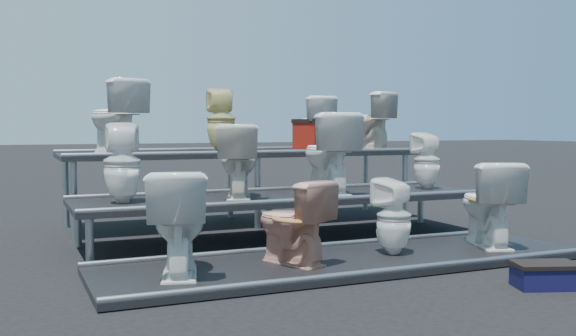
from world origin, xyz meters
name	(u,v)px	position (x,y,z in m)	size (l,w,h in m)	color
ground	(286,240)	(0.00, 0.00, 0.00)	(80.00, 80.00, 0.00)	black
tier_front	(349,262)	(0.00, -1.30, 0.03)	(4.20, 1.20, 0.06)	black
tier_mid	(286,218)	(0.00, 0.00, 0.23)	(4.20, 1.20, 0.46)	black
tier_back	(243,187)	(0.00, 1.30, 0.43)	(4.20, 1.20, 0.86)	black
toilet_0	(178,222)	(-1.44, -1.30, 0.45)	(0.44, 0.76, 0.78)	white
toilet_1	(292,222)	(-0.51, -1.30, 0.40)	(0.38, 0.66, 0.67)	tan
toilet_2	(394,216)	(0.44, -1.30, 0.39)	(0.30, 0.30, 0.66)	white
toilet_3	(488,204)	(1.46, -1.30, 0.45)	(0.44, 0.76, 0.78)	white
toilet_4	(122,163)	(-1.63, 0.00, 0.83)	(0.33, 0.34, 0.74)	white
toilet_5	(238,161)	(-0.52, 0.00, 0.82)	(0.40, 0.70, 0.72)	silver
toilet_6	(328,153)	(0.47, 0.00, 0.88)	(0.47, 0.82, 0.84)	white
toilet_7	(427,161)	(1.72, 0.00, 0.78)	(0.29, 0.29, 0.64)	white
toilet_8	(115,117)	(-1.49, 1.30, 1.26)	(0.45, 0.79, 0.81)	white
toilet_9	(221,120)	(-0.27, 1.30, 1.24)	(0.34, 0.35, 0.76)	beige
toilet_10	(315,124)	(0.95, 1.30, 1.19)	(0.37, 0.66, 0.67)	white
toilet_11	(366,121)	(1.69, 1.30, 1.23)	(0.41, 0.72, 0.74)	silver
red_crate	(317,137)	(0.95, 1.23, 1.03)	(0.48, 0.38, 0.34)	#9F1E11
step_stool	(545,277)	(0.93, -2.52, 0.08)	(0.43, 0.26, 0.15)	black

